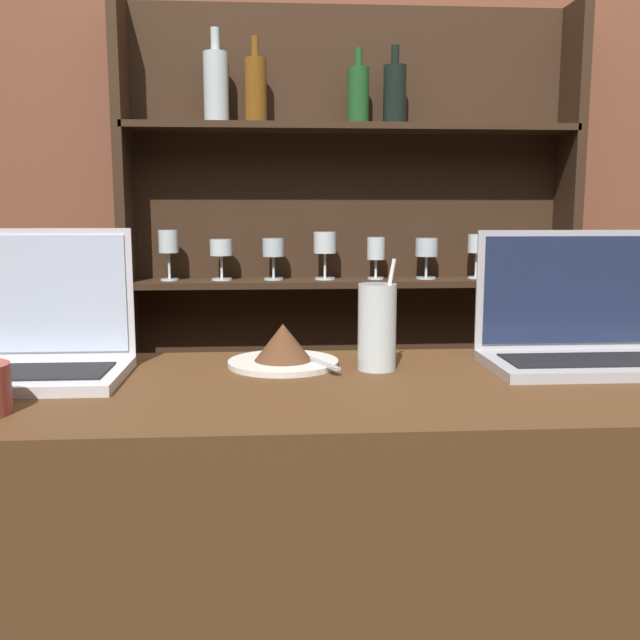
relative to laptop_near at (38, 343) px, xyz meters
name	(u,v)px	position (x,y,z in m)	size (l,w,h in m)	color
back_wall	(345,183)	(0.64, 1.13, 0.31)	(7.00, 0.06, 2.70)	brown
back_shelf	(347,294)	(0.64, 1.05, -0.05)	(1.41, 0.18, 1.89)	#332114
laptop_near	(38,343)	(0.00, 0.00, 0.00)	(0.30, 0.22, 0.25)	silver
laptop_far	(578,334)	(0.95, 0.02, 0.00)	(0.34, 0.21, 0.24)	#ADADB2
cake_plate	(283,350)	(0.42, 0.05, -0.03)	(0.20, 0.20, 0.08)	silver
water_glass	(377,327)	(0.58, 0.01, 0.02)	(0.07, 0.07, 0.20)	silver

